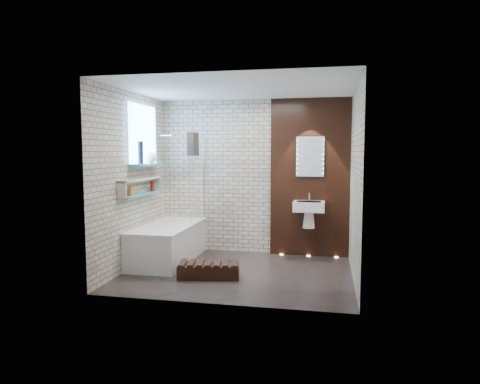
% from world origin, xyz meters
% --- Properties ---
extents(ground, '(3.20, 3.20, 0.00)m').
position_xyz_m(ground, '(0.00, 0.00, 0.00)').
color(ground, black).
rests_on(ground, ground).
extents(room_shell, '(3.24, 3.20, 2.60)m').
position_xyz_m(room_shell, '(0.00, 0.00, 1.30)').
color(room_shell, tan).
rests_on(room_shell, ground).
extents(walnut_panel, '(1.30, 0.06, 2.60)m').
position_xyz_m(walnut_panel, '(0.95, 1.27, 1.30)').
color(walnut_panel, black).
rests_on(walnut_panel, ground).
extents(clerestory_window, '(0.18, 1.00, 0.94)m').
position_xyz_m(clerestory_window, '(-1.57, 0.35, 1.90)').
color(clerestory_window, '#7FADE0').
rests_on(clerestory_window, room_shell).
extents(display_niche, '(0.14, 1.30, 0.26)m').
position_xyz_m(display_niche, '(-1.53, 0.15, 1.20)').
color(display_niche, teal).
rests_on(display_niche, room_shell).
extents(bathtub, '(0.79, 1.74, 0.70)m').
position_xyz_m(bathtub, '(-1.22, 0.45, 0.29)').
color(bathtub, white).
rests_on(bathtub, ground).
extents(bath_screen, '(0.01, 0.78, 1.40)m').
position_xyz_m(bath_screen, '(-0.87, 0.89, 1.28)').
color(bath_screen, white).
rests_on(bath_screen, bathtub).
extents(towel, '(0.11, 0.28, 0.37)m').
position_xyz_m(towel, '(-0.87, 0.68, 1.85)').
color(towel, black).
rests_on(towel, bath_screen).
extents(shower_head, '(0.18, 0.18, 0.02)m').
position_xyz_m(shower_head, '(-1.30, 0.95, 2.00)').
color(shower_head, silver).
rests_on(shower_head, room_shell).
extents(washbasin, '(0.50, 0.36, 0.58)m').
position_xyz_m(washbasin, '(0.95, 1.07, 0.79)').
color(washbasin, white).
rests_on(washbasin, walnut_panel).
extents(led_mirror, '(0.50, 0.02, 0.70)m').
position_xyz_m(led_mirror, '(0.95, 1.23, 1.65)').
color(led_mirror, black).
rests_on(led_mirror, walnut_panel).
extents(walnut_step, '(0.89, 0.51, 0.19)m').
position_xyz_m(walnut_step, '(-0.35, -0.30, 0.09)').
color(walnut_step, black).
rests_on(walnut_step, ground).
extents(niche_bottles, '(0.06, 0.99, 0.16)m').
position_xyz_m(niche_bottles, '(-1.53, 0.08, 1.17)').
color(niche_bottles, maroon).
rests_on(niche_bottles, display_niche).
extents(sill_vases, '(0.18, 0.52, 0.33)m').
position_xyz_m(sill_vases, '(-1.50, 0.38, 1.66)').
color(sill_vases, white).
rests_on(sill_vases, clerestory_window).
extents(floor_uplights, '(0.96, 0.06, 0.01)m').
position_xyz_m(floor_uplights, '(0.95, 1.20, 0.01)').
color(floor_uplights, '#FFD899').
rests_on(floor_uplights, ground).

